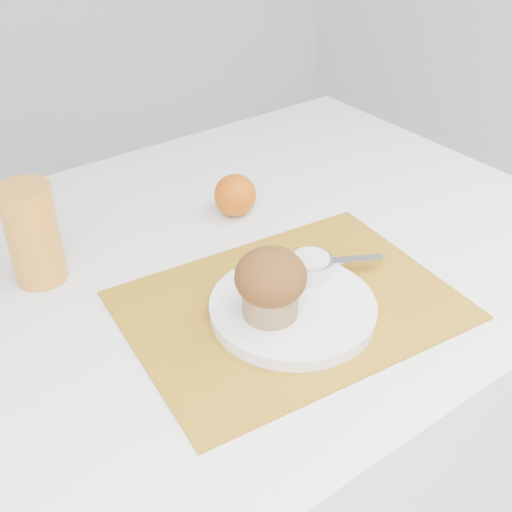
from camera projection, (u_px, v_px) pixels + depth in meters
table at (212, 435)px, 1.15m from camera, size 1.20×0.80×0.75m
placemat at (290, 305)px, 0.85m from camera, size 0.45×0.35×0.00m
plate at (293, 308)px, 0.83m from camera, size 0.23×0.23×0.02m
ramekin at (311, 267)px, 0.87m from camera, size 0.08×0.08×0.03m
cream at (311, 259)px, 0.86m from camera, size 0.06×0.06×0.01m
raspberry_near at (272, 272)px, 0.86m from camera, size 0.02×0.02×0.02m
raspberry_far at (297, 265)px, 0.88m from camera, size 0.02×0.02×0.02m
butter_knife at (321, 263)px, 0.89m from camera, size 0.16×0.09×0.00m
orange at (235, 195)px, 1.03m from camera, size 0.07×0.07×0.07m
juice_glass at (33, 234)px, 0.86m from camera, size 0.08×0.08×0.14m
muffin at (271, 283)px, 0.78m from camera, size 0.09×0.09×0.09m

